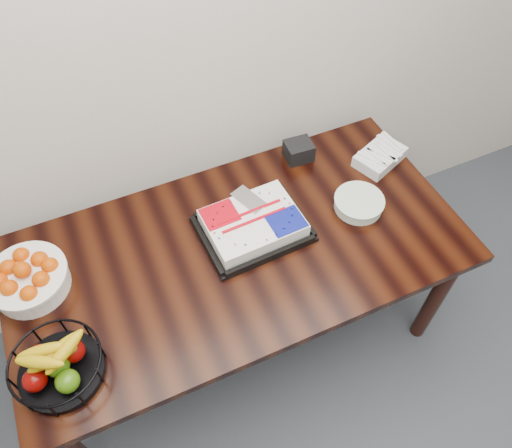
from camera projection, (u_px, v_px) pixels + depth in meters
name	position (u px, v px, depth m)	size (l,w,h in m)	color
table	(239.00, 260.00, 2.04)	(1.80, 0.90, 0.75)	black
cake_tray	(253.00, 225.00, 1.99)	(0.43, 0.35, 0.09)	black
tangerine_bowl	(26.00, 276.00, 1.80)	(0.30, 0.30, 0.19)	white
fruit_basket	(58.00, 365.00, 1.61)	(0.30, 0.30, 0.16)	black
plate_stack	(359.00, 203.00, 2.08)	(0.21, 0.21, 0.05)	white
fork_bag	(380.00, 156.00, 2.24)	(0.26, 0.22, 0.06)	silver
napkin_box	(299.00, 151.00, 2.24)	(0.12, 0.10, 0.09)	black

